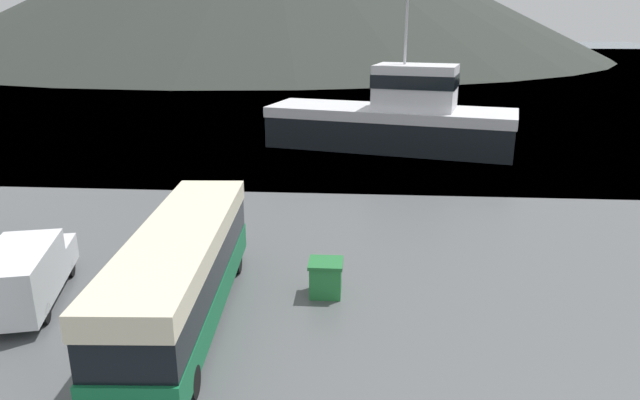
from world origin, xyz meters
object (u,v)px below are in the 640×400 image
(delivery_van, at_px, (25,273))
(storage_bin, at_px, (326,278))
(tour_bus, at_px, (182,270))
(fishing_boat, at_px, (395,117))

(delivery_van, relative_size, storage_bin, 4.80)
(tour_bus, height_order, delivery_van, tour_bus)
(fishing_boat, height_order, storage_bin, fishing_boat)
(fishing_boat, xyz_separation_m, storage_bin, (-3.74, -25.33, -1.77))
(delivery_van, bearing_deg, storage_bin, -6.45)
(delivery_van, bearing_deg, tour_bus, -22.65)
(tour_bus, xyz_separation_m, fishing_boat, (8.30, 27.67, 0.56))
(tour_bus, bearing_deg, fishing_boat, 69.89)
(tour_bus, distance_m, delivery_van, 6.02)
(fishing_boat, distance_m, storage_bin, 25.66)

